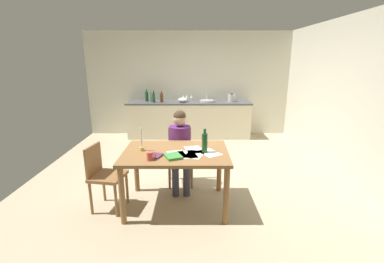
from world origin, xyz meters
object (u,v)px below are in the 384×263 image
object	(u,v)px
bottle_wine_red	(154,97)
wine_bottle_on_table	(205,143)
person_seated	(181,145)
book_cookery	(174,156)
candlestick	(142,144)
stovetop_kettle	(232,98)
wine_glass_by_kettle	(188,97)
dining_table	(176,159)
bottle_sauce	(162,98)
chair_at_table	(181,153)
mixing_bowl	(184,100)
sink_unit	(208,101)
book_magazine	(156,156)
bottle_oil	(148,96)
coffee_mug	(151,156)
chair_side_empty	(104,174)
wine_glass_back_left	(184,97)
bottle_vinegar	(151,97)
wine_glass_near_sink	(192,97)

from	to	relation	value
bottle_wine_red	wine_bottle_on_table	bearing A→B (deg)	-71.45
person_seated	book_cookery	size ratio (longest dim) A/B	5.55
candlestick	book_cookery	size ratio (longest dim) A/B	1.41
wine_bottle_on_table	stovetop_kettle	bearing A→B (deg)	76.25
wine_bottle_on_table	wine_glass_by_kettle	world-z (taller)	wine_bottle_on_table
dining_table	bottle_sauce	world-z (taller)	bottle_sauce
candlestick	chair_at_table	bearing A→B (deg)	56.29
mixing_bowl	wine_glass_by_kettle	size ratio (longest dim) A/B	1.53
book_cookery	sink_unit	size ratio (longest dim) A/B	0.60
book_magazine	sink_unit	size ratio (longest dim) A/B	0.47
person_seated	wine_bottle_on_table	bearing A→B (deg)	-60.53
person_seated	wine_bottle_on_table	distance (m)	0.73
bottle_sauce	dining_table	bearing A→B (deg)	-80.66
chair_at_table	book_magazine	world-z (taller)	chair_at_table
dining_table	stovetop_kettle	bearing A→B (deg)	70.25
candlestick	mixing_bowl	size ratio (longest dim) A/B	1.29
chair_at_table	bottle_sauce	xyz separation A→B (m)	(-0.56, 2.55, 0.52)
wine_bottle_on_table	bottle_oil	bearing A→B (deg)	110.63
sink_unit	wine_glass_by_kettle	world-z (taller)	sink_unit
bottle_sauce	mixing_bowl	bearing A→B (deg)	2.20
coffee_mug	book_cookery	world-z (taller)	coffee_mug
wine_bottle_on_table	bottle_sauce	world-z (taller)	bottle_sauce
chair_side_empty	wine_glass_back_left	world-z (taller)	wine_glass_back_left
person_seated	bottle_vinegar	xyz separation A→B (m)	(-0.85, 2.81, 0.33)
candlestick	wine_glass_back_left	bearing A→B (deg)	82.84
bottle_oil	bottle_vinegar	size ratio (longest dim) A/B	1.11
sink_unit	bottle_wine_red	world-z (taller)	bottle_wine_red
coffee_mug	bottle_sauce	xyz separation A→B (m)	(-0.25, 3.57, 0.19)
book_cookery	wine_bottle_on_table	bearing A→B (deg)	3.10
sink_unit	wine_glass_back_left	bearing A→B (deg)	166.20
dining_table	bottle_oil	xyz separation A→B (m)	(-0.92, 3.41, 0.35)
chair_side_empty	wine_bottle_on_table	size ratio (longest dim) A/B	2.83
wine_bottle_on_table	wine_glass_back_left	size ratio (longest dim) A/B	2.00
coffee_mug	bottle_sauce	world-z (taller)	bottle_sauce
bottle_sauce	stovetop_kettle	distance (m)	1.73
chair_at_table	stovetop_kettle	xyz separation A→B (m)	(1.17, 2.60, 0.51)
chair_at_table	book_magazine	size ratio (longest dim) A/B	5.18
wine_glass_near_sink	sink_unit	bearing A→B (deg)	-20.35
chair_side_empty	wine_glass_back_left	size ratio (longest dim) A/B	5.66
candlestick	bottle_sauce	xyz separation A→B (m)	(-0.10, 3.24, 0.15)
book_magazine	mixing_bowl	world-z (taller)	mixing_bowl
chair_at_table	wine_glass_back_left	world-z (taller)	wine_glass_back_left
bottle_oil	bottle_wine_red	world-z (taller)	bottle_oil
candlestick	bottle_vinegar	xyz separation A→B (m)	(-0.38, 3.35, 0.15)
chair_at_table	bottle_wine_red	bearing A→B (deg)	106.54
sink_unit	wine_glass_by_kettle	size ratio (longest dim) A/B	2.34
chair_side_empty	wine_bottle_on_table	xyz separation A→B (m)	(1.31, 0.03, 0.42)
chair_at_table	coffee_mug	bearing A→B (deg)	-106.52
book_cookery	wine_glass_near_sink	distance (m)	3.70
person_seated	coffee_mug	bearing A→B (deg)	-109.61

